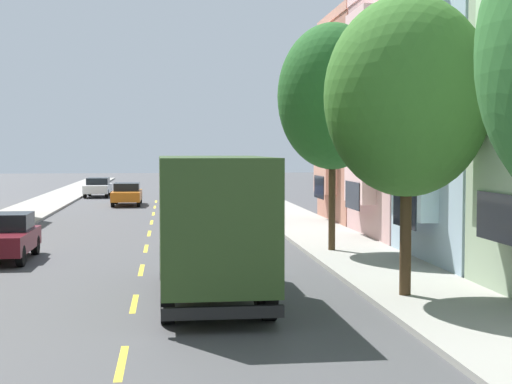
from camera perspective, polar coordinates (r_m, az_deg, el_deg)
ground_plane at (r=36.15m, az=-7.82°, el=-2.55°), size 160.00×160.00×0.00m
sidewalk_right at (r=34.72m, az=3.91°, el=-2.65°), size 3.20×120.00×0.14m
lane_centerline_dashes at (r=30.68m, az=-8.04°, el=-3.57°), size 0.14×47.20×0.01m
townhouse_fifth_terracotta at (r=39.30m, az=14.20°, el=5.00°), size 12.83×6.59×10.21m
street_tree_second at (r=18.50m, az=11.15°, el=6.97°), size 3.92×3.92×7.08m
street_tree_third at (r=26.45m, az=5.71°, el=7.06°), size 3.76×3.76×7.76m
delivery_box_truck at (r=18.21m, az=-3.38°, el=-2.08°), size 2.49×7.40×3.44m
parked_wagon_charcoal at (r=37.43m, az=-1.33°, el=-1.09°), size 1.95×4.75×1.50m
parked_hatchback_burgundy at (r=26.24m, az=-18.16°, el=-3.19°), size 1.76×4.01×1.50m
parked_sedan_white at (r=59.11m, az=-11.65°, el=0.37°), size 1.84×4.52×1.43m
parked_wagon_navy at (r=56.01m, az=-3.10°, el=0.34°), size 1.94×4.75×1.50m
moving_orange_sedan at (r=49.87m, az=-9.56°, el=-0.12°), size 1.80×4.50×1.43m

